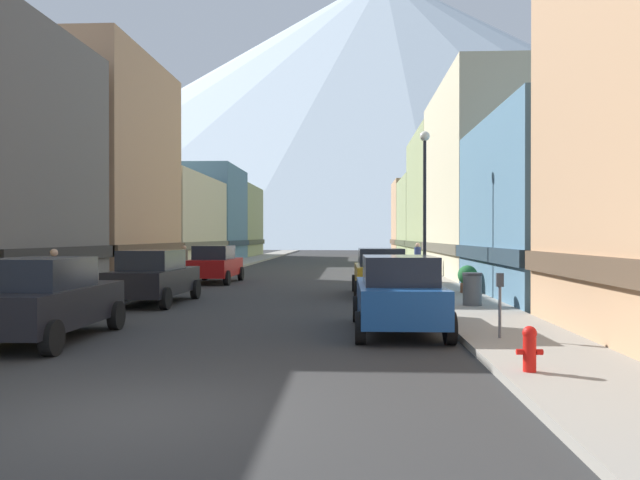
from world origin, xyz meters
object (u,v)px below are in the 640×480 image
object	(u,v)px
pedestrian_0	(418,260)
car_left_2	(215,264)
fire_hydrant_near	(530,347)
streetlamp_right	(425,187)
potted_plant_0	(23,287)
car_left_0	(44,299)
parking_meter_near	(500,296)
car_left_1	(154,277)
car_right_0	(398,294)
pedestrian_2	(54,279)
potted_plant_1	(468,278)
car_right_1	(380,272)
potted_plant_2	(131,271)
trash_bin_right	(472,289)
pedestrian_1	(185,261)

from	to	relation	value
pedestrian_0	car_left_2	bearing A→B (deg)	-158.77
fire_hydrant_near	streetlamp_right	size ratio (longest dim) A/B	0.12
potted_plant_0	pedestrian_0	distance (m)	20.38
car_left_0	parking_meter_near	bearing A→B (deg)	0.19
car_left_1	car_left_2	xyz separation A→B (m)	(0.00, 9.28, 0.00)
potted_plant_0	pedestrian_0	bearing A→B (deg)	49.45
car_left_0	car_right_0	distance (m)	7.77
car_left_0	pedestrian_2	bearing A→B (deg)	114.04
car_right_0	parking_meter_near	bearing A→B (deg)	-38.98
car_left_1	potted_plant_0	world-z (taller)	car_left_1
pedestrian_0	parking_meter_near	bearing A→B (deg)	-91.39
car_left_2	potted_plant_1	xyz separation A→B (m)	(10.80, -6.31, -0.20)
potted_plant_1	pedestrian_2	bearing A→B (deg)	-159.88
potted_plant_0	car_right_1	bearing A→B (deg)	27.00
potted_plant_2	car_right_1	bearing A→B (deg)	-18.40
car_right_0	trash_bin_right	xyz separation A→B (m)	(2.55, 4.46, -0.26)
car_right_1	car_right_0	bearing A→B (deg)	-90.00
car_right_0	potted_plant_0	size ratio (longest dim) A/B	4.43
car_right_0	potted_plant_2	world-z (taller)	car_right_0
pedestrian_2	car_left_0	bearing A→B (deg)	-65.96
pedestrian_1	streetlamp_right	distance (m)	15.98
car_right_0	fire_hydrant_near	world-z (taller)	car_right_0
car_left_1	car_right_1	world-z (taller)	same
car_left_1	parking_meter_near	xyz separation A→B (m)	(9.55, -7.35, 0.11)
car_left_1	car_right_0	xyz separation A→B (m)	(7.60, -5.78, 0.00)
car_left_2	car_left_1	bearing A→B (deg)	-90.01
car_right_1	potted_plant_1	distance (m)	3.21
potted_plant_0	pedestrian_2	distance (m)	0.88
car_left_2	car_right_0	distance (m)	16.86
car_left_2	potted_plant_0	world-z (taller)	car_left_2
fire_hydrant_near	parking_meter_near	world-z (taller)	parking_meter_near
car_right_1	pedestrian_0	bearing A→B (deg)	76.22
car_right_0	pedestrian_2	xyz separation A→B (m)	(-10.05, 3.89, 0.04)
fire_hydrant_near	potted_plant_0	size ratio (longest dim) A/B	0.71
car_left_0	pedestrian_0	xyz separation A→B (m)	(10.05, 20.57, 0.05)
car_left_1	potted_plant_0	bearing A→B (deg)	-144.22
potted_plant_1	streetlamp_right	bearing A→B (deg)	-159.19
car_left_0	pedestrian_1	world-z (taller)	car_left_0
car_left_0	potted_plant_1	distance (m)	14.96
car_right_0	potted_plant_1	world-z (taller)	car_right_0
parking_meter_near	potted_plant_1	bearing A→B (deg)	83.09
potted_plant_0	potted_plant_2	bearing A→B (deg)	90.00
pedestrian_0	streetlamp_right	bearing A→B (deg)	-94.74
car_right_0	pedestrian_1	distance (m)	21.20
car_left_0	car_right_1	bearing A→B (deg)	54.32
car_right_1	potted_plant_2	size ratio (longest dim) A/B	4.34
car_right_0	streetlamp_right	distance (m)	8.82
pedestrian_0	streetlamp_right	distance (m)	11.30
potted_plant_0	potted_plant_2	distance (m)	9.10
fire_hydrant_near	car_right_0	bearing A→B (deg)	109.03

